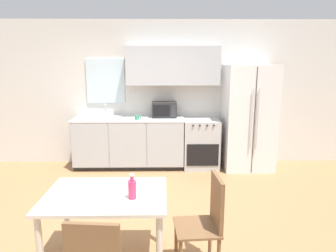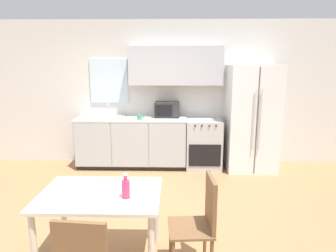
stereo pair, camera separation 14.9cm
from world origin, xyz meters
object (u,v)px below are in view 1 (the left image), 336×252
Objects in this scene: dining_table at (106,204)px; drink_bottle at (132,189)px; dining_chair_side at (207,217)px; refrigerator at (248,118)px; coffee_mug at (137,117)px; microwave at (164,110)px; oven_range at (201,143)px.

dining_table is 4.87× the size of drink_bottle.
drink_bottle reaches higher than dining_chair_side.
refrigerator is at bearing 52.84° from dining_table.
coffee_mug reaches higher than dining_table.
refrigerator is 1.69× the size of dining_table.
drink_bottle is at bearing -20.93° from dining_table.
dining_chair_side is at bearing -82.64° from microwave.
dining_chair_side is at bearing -95.79° from oven_range.
drink_bottle is at bearing 87.08° from dining_chair_side.
microwave is 3.94× the size of coffee_mug.
oven_range is at bearing -9.82° from dining_chair_side.
refrigerator is 3.08m from dining_chair_side.
dining_table is 1.20× the size of dining_chair_side.
refrigerator is 2.01m from coffee_mug.
dining_chair_side is at bearing 1.10° from drink_bottle.
refrigerator reaches higher than microwave.
oven_range is at bearing 66.28° from dining_table.
dining_chair_side is 4.05× the size of drink_bottle.
dining_table is at bearing 80.78° from dining_chair_side.
microwave is at bearing 28.62° from coffee_mug.
oven_range is 1.28m from coffee_mug.
drink_bottle reaches higher than oven_range.
microwave is at bearing 170.10° from oven_range.
refrigerator is at bearing -26.02° from dining_chair_side.
dining_chair_side is (0.94, -0.09, -0.09)m from dining_table.
microwave is 1.98× the size of drink_bottle.
microwave reaches higher than oven_range.
refrigerator is at bearing 57.32° from drink_bottle.
microwave is at bearing 173.57° from refrigerator.
dining_table is at bearing -100.66° from microwave.
oven_range reaches higher than dining_table.
drink_bottle is (-0.29, -3.02, -0.24)m from microwave.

